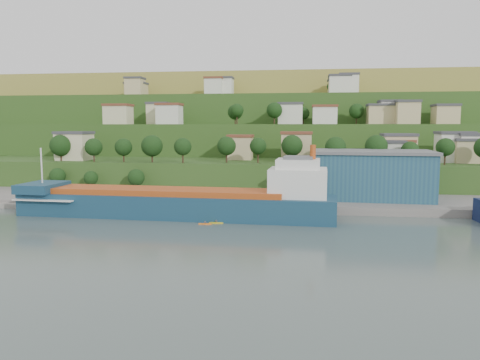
% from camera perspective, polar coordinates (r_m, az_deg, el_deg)
% --- Properties ---
extents(ground, '(500.00, 500.00, 0.00)m').
position_cam_1_polar(ground, '(100.51, -0.38, -5.61)').
color(ground, '#45534E').
rests_on(ground, ground).
extents(quay, '(220.00, 26.00, 4.00)m').
position_cam_1_polar(quay, '(127.25, 10.36, -3.14)').
color(quay, slate).
rests_on(quay, ground).
extents(pebble_beach, '(40.00, 18.00, 2.40)m').
position_cam_1_polar(pebble_beach, '(139.24, -22.08, -2.68)').
color(pebble_beach, slate).
rests_on(pebble_beach, ground).
extents(hillside, '(360.00, 210.96, 96.00)m').
position_cam_1_polar(hillside, '(267.15, 4.63, 1.99)').
color(hillside, '#284719').
rests_on(hillside, ground).
extents(cargo_ship_near, '(75.20, 14.86, 19.22)m').
position_cam_1_polar(cargo_ship_near, '(110.69, -6.75, -2.91)').
color(cargo_ship_near, navy).
rests_on(cargo_ship_near, ground).
extents(warehouse, '(32.02, 20.71, 12.80)m').
position_cam_1_polar(warehouse, '(130.31, 15.84, 0.69)').
color(warehouse, navy).
rests_on(warehouse, quay).
extents(caravan, '(6.76, 3.21, 3.07)m').
position_cam_1_polar(caravan, '(140.12, -21.43, -1.47)').
color(caravan, silver).
rests_on(caravan, pebble_beach).
extents(dinghy, '(4.56, 1.77, 0.91)m').
position_cam_1_polar(dinghy, '(129.11, -18.58, -2.49)').
color(dinghy, silver).
rests_on(dinghy, pebble_beach).
extents(kayak_orange, '(2.85, 0.69, 0.71)m').
position_cam_1_polar(kayak_orange, '(102.31, -4.28, -5.29)').
color(kayak_orange, orange).
rests_on(kayak_orange, ground).
extents(kayak_yellow, '(3.15, 1.04, 0.78)m').
position_cam_1_polar(kayak_yellow, '(103.14, -2.92, -5.17)').
color(kayak_yellow, gold).
rests_on(kayak_yellow, ground).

